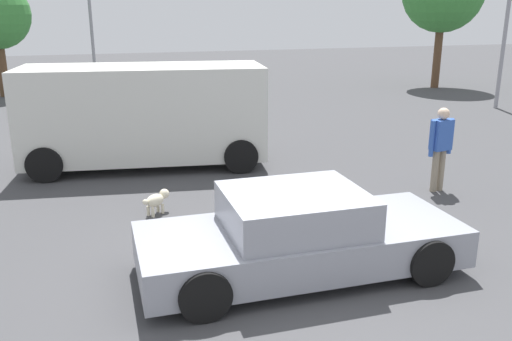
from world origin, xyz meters
TOP-DOWN VIEW (x-y plane):
  - ground_plane at (0.00, 0.00)m, footprint 80.00×80.00m
  - sedan_foreground at (0.19, 0.24)m, footprint 4.45×1.91m
  - dog at (-1.37, 3.08)m, footprint 0.51×0.42m
  - van_white at (-1.16, 6.28)m, footprint 5.58×2.82m
  - pedestrian at (4.15, 2.64)m, footprint 0.56×0.30m

SIDE VIEW (x-z plane):
  - ground_plane at x=0.00m, z-range 0.00..0.00m
  - dog at x=-1.37m, z-range 0.06..0.47m
  - sedan_foreground at x=0.19m, z-range -0.04..1.14m
  - pedestrian at x=4.15m, z-range 0.16..1.84m
  - van_white at x=-1.16m, z-range 0.09..2.38m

